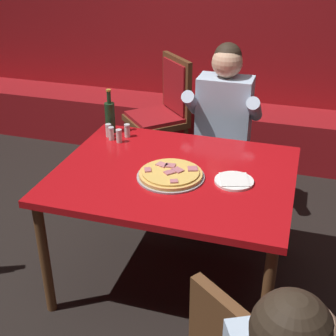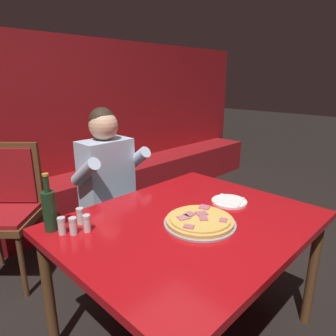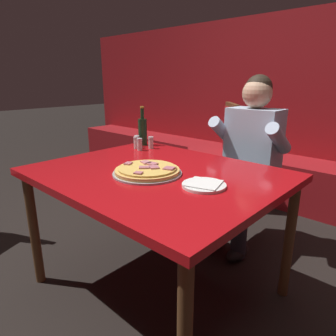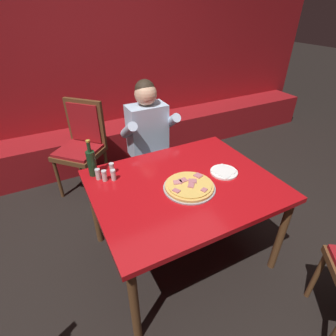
{
  "view_description": "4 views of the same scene",
  "coord_description": "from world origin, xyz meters",
  "px_view_note": "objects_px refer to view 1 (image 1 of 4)",
  "views": [
    {
      "loc": [
        0.64,
        -2.2,
        1.98
      ],
      "look_at": [
        -0.07,
        0.1,
        0.72
      ],
      "focal_mm": 50.0,
      "sensor_mm": 36.0,
      "label": 1
    },
    {
      "loc": [
        -1.1,
        -0.92,
        1.47
      ],
      "look_at": [
        0.17,
        0.32,
        0.94
      ],
      "focal_mm": 32.0,
      "sensor_mm": 36.0,
      "label": 2
    },
    {
      "loc": [
        1.12,
        -1.12,
        1.25
      ],
      "look_at": [
        -0.06,
        0.15,
        0.73
      ],
      "focal_mm": 32.0,
      "sensor_mm": 36.0,
      "label": 3
    },
    {
      "loc": [
        -0.81,
        -1.31,
        1.88
      ],
      "look_at": [
        -0.05,
        0.16,
        0.81
      ],
      "focal_mm": 28.0,
      "sensor_mm": 36.0,
      "label": 4
    }
  ],
  "objects_px": {
    "main_dining_table": "(174,183)",
    "plate_white_paper": "(234,181)",
    "shaker_oregano": "(127,131)",
    "pizza": "(170,174)",
    "shaker_parmesan": "(119,137)",
    "dining_chair_far_left": "(164,108)",
    "beer_bottle": "(110,116)",
    "shaker_red_pepper_flakes": "(111,134)",
    "shaker_black_pepper": "(109,131)",
    "diner_seated_blue_shirt": "(221,127)"
  },
  "relations": [
    {
      "from": "beer_bottle",
      "to": "shaker_parmesan",
      "type": "xyz_separation_m",
      "value": [
        0.12,
        -0.14,
        -0.07
      ]
    },
    {
      "from": "pizza",
      "to": "shaker_oregano",
      "type": "bearing_deg",
      "value": 133.89
    },
    {
      "from": "beer_bottle",
      "to": "shaker_black_pepper",
      "type": "bearing_deg",
      "value": -76.83
    },
    {
      "from": "shaker_black_pepper",
      "to": "shaker_oregano",
      "type": "bearing_deg",
      "value": 15.27
    },
    {
      "from": "pizza",
      "to": "shaker_black_pepper",
      "type": "height_order",
      "value": "shaker_black_pepper"
    },
    {
      "from": "shaker_black_pepper",
      "to": "diner_seated_blue_shirt",
      "type": "height_order",
      "value": "diner_seated_blue_shirt"
    },
    {
      "from": "main_dining_table",
      "to": "plate_white_paper",
      "type": "xyz_separation_m",
      "value": [
        0.34,
        -0.02,
        0.08
      ]
    },
    {
      "from": "dining_chair_far_left",
      "to": "plate_white_paper",
      "type": "bearing_deg",
      "value": -59.05
    },
    {
      "from": "plate_white_paper",
      "to": "shaker_red_pepper_flakes",
      "type": "bearing_deg",
      "value": 159.15
    },
    {
      "from": "main_dining_table",
      "to": "shaker_red_pepper_flakes",
      "type": "relative_size",
      "value": 15.27
    },
    {
      "from": "dining_chair_far_left",
      "to": "shaker_black_pepper",
      "type": "bearing_deg",
      "value": -93.44
    },
    {
      "from": "beer_bottle",
      "to": "diner_seated_blue_shirt",
      "type": "height_order",
      "value": "diner_seated_blue_shirt"
    },
    {
      "from": "dining_chair_far_left",
      "to": "shaker_red_pepper_flakes",
      "type": "bearing_deg",
      "value": -91.29
    },
    {
      "from": "plate_white_paper",
      "to": "shaker_parmesan",
      "type": "relative_size",
      "value": 2.44
    },
    {
      "from": "plate_white_paper",
      "to": "shaker_black_pepper",
      "type": "bearing_deg",
      "value": 157.63
    },
    {
      "from": "shaker_parmesan",
      "to": "plate_white_paper",
      "type": "bearing_deg",
      "value": -20.97
    },
    {
      "from": "shaker_oregano",
      "to": "pizza",
      "type": "bearing_deg",
      "value": -46.11
    },
    {
      "from": "shaker_black_pepper",
      "to": "shaker_red_pepper_flakes",
      "type": "height_order",
      "value": "same"
    },
    {
      "from": "shaker_red_pepper_flakes",
      "to": "diner_seated_blue_shirt",
      "type": "xyz_separation_m",
      "value": [
        0.61,
        0.53,
        -0.09
      ]
    },
    {
      "from": "shaker_black_pepper",
      "to": "shaker_red_pepper_flakes",
      "type": "distance_m",
      "value": 0.06
    },
    {
      "from": "shaker_red_pepper_flakes",
      "to": "dining_chair_far_left",
      "type": "xyz_separation_m",
      "value": [
        0.02,
        1.05,
        -0.2
      ]
    },
    {
      "from": "plate_white_paper",
      "to": "shaker_oregano",
      "type": "xyz_separation_m",
      "value": [
        -0.76,
        0.39,
        0.03
      ]
    },
    {
      "from": "pizza",
      "to": "diner_seated_blue_shirt",
      "type": "distance_m",
      "value": 0.91
    },
    {
      "from": "beer_bottle",
      "to": "shaker_red_pepper_flakes",
      "type": "height_order",
      "value": "beer_bottle"
    },
    {
      "from": "beer_bottle",
      "to": "shaker_oregano",
      "type": "bearing_deg",
      "value": -17.99
    },
    {
      "from": "shaker_red_pepper_flakes",
      "to": "beer_bottle",
      "type": "bearing_deg",
      "value": 115.11
    },
    {
      "from": "plate_white_paper",
      "to": "diner_seated_blue_shirt",
      "type": "xyz_separation_m",
      "value": [
        -0.23,
        0.85,
        -0.06
      ]
    },
    {
      "from": "shaker_parmesan",
      "to": "diner_seated_blue_shirt",
      "type": "height_order",
      "value": "diner_seated_blue_shirt"
    },
    {
      "from": "shaker_red_pepper_flakes",
      "to": "plate_white_paper",
      "type": "bearing_deg",
      "value": -20.85
    },
    {
      "from": "shaker_red_pepper_flakes",
      "to": "pizza",
      "type": "bearing_deg",
      "value": -36.14
    },
    {
      "from": "main_dining_table",
      "to": "diner_seated_blue_shirt",
      "type": "distance_m",
      "value": 0.83
    },
    {
      "from": "pizza",
      "to": "shaker_oregano",
      "type": "xyz_separation_m",
      "value": [
        -0.42,
        0.44,
        0.02
      ]
    },
    {
      "from": "pizza",
      "to": "beer_bottle",
      "type": "bearing_deg",
      "value": 139.06
    },
    {
      "from": "main_dining_table",
      "to": "shaker_oregano",
      "type": "distance_m",
      "value": 0.57
    },
    {
      "from": "main_dining_table",
      "to": "shaker_oregano",
      "type": "xyz_separation_m",
      "value": [
        -0.42,
        0.37,
        0.11
      ]
    },
    {
      "from": "main_dining_table",
      "to": "shaker_oregano",
      "type": "height_order",
      "value": "shaker_oregano"
    },
    {
      "from": "main_dining_table",
      "to": "pizza",
      "type": "bearing_deg",
      "value": -91.36
    },
    {
      "from": "shaker_red_pepper_flakes",
      "to": "shaker_parmesan",
      "type": "bearing_deg",
      "value": -19.35
    },
    {
      "from": "plate_white_paper",
      "to": "dining_chair_far_left",
      "type": "bearing_deg",
      "value": 120.95
    },
    {
      "from": "diner_seated_blue_shirt",
      "to": "dining_chair_far_left",
      "type": "bearing_deg",
      "value": 138.6
    },
    {
      "from": "plate_white_paper",
      "to": "main_dining_table",
      "type": "bearing_deg",
      "value": 176.02
    },
    {
      "from": "shaker_red_pepper_flakes",
      "to": "shaker_black_pepper",
      "type": "bearing_deg",
      "value": 131.96
    },
    {
      "from": "plate_white_paper",
      "to": "diner_seated_blue_shirt",
      "type": "relative_size",
      "value": 0.16
    },
    {
      "from": "plate_white_paper",
      "to": "shaker_oregano",
      "type": "bearing_deg",
      "value": 152.72
    },
    {
      "from": "shaker_black_pepper",
      "to": "main_dining_table",
      "type": "bearing_deg",
      "value": -32.05
    },
    {
      "from": "shaker_oregano",
      "to": "diner_seated_blue_shirt",
      "type": "xyz_separation_m",
      "value": [
        0.53,
        0.46,
        -0.09
      ]
    },
    {
      "from": "main_dining_table",
      "to": "shaker_black_pepper",
      "type": "relative_size",
      "value": 15.27
    },
    {
      "from": "beer_bottle",
      "to": "shaker_parmesan",
      "type": "distance_m",
      "value": 0.19
    },
    {
      "from": "shaker_parmesan",
      "to": "main_dining_table",
      "type": "bearing_deg",
      "value": -31.95
    },
    {
      "from": "shaker_black_pepper",
      "to": "dining_chair_far_left",
      "type": "relative_size",
      "value": 0.08
    }
  ]
}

